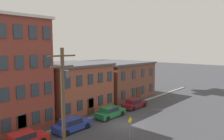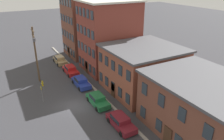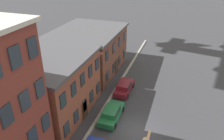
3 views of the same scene
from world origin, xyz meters
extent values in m
plane|color=#38383D|center=(0.00, 0.00, 0.00)|extent=(200.00, 200.00, 0.00)
cube|color=#9E998E|center=(0.00, 4.50, 0.08)|extent=(56.00, 0.36, 0.16)
cube|color=#2D3842|center=(-9.64, 5.94, 7.78)|extent=(0.90, 0.10, 1.40)
cube|color=#2D3842|center=(-8.02, 5.94, 4.67)|extent=(0.90, 0.10, 1.40)
cube|color=#2D3842|center=(-8.02, 5.94, 7.78)|extent=(0.90, 0.10, 1.40)
cube|color=#2D3842|center=(-8.02, 5.94, 10.89)|extent=(0.90, 0.10, 1.40)
cube|color=#2D3842|center=(-6.40, 5.94, 4.67)|extent=(0.90, 0.10, 1.40)
cube|color=#2D3842|center=(-6.40, 5.94, 7.78)|extent=(0.90, 0.10, 1.40)
cube|color=#2D3842|center=(-6.40, 5.94, 10.89)|extent=(0.90, 0.10, 1.40)
cube|color=brown|center=(0.22, 11.06, 3.30)|extent=(9.80, 10.12, 6.59)
cube|color=#4C4C51|center=(0.22, 11.06, 6.74)|extent=(10.30, 10.62, 0.30)
cube|color=#2D3842|center=(-3.70, 5.94, 1.65)|extent=(0.90, 0.10, 1.40)
cube|color=#2D3842|center=(-3.70, 5.94, 4.94)|extent=(0.90, 0.10, 1.40)
cube|color=#2D3842|center=(-1.74, 5.94, 1.65)|extent=(0.90, 0.10, 1.40)
cube|color=#2D3842|center=(-1.74, 5.94, 4.94)|extent=(0.90, 0.10, 1.40)
cube|color=#2D3842|center=(0.22, 5.94, 1.65)|extent=(0.90, 0.10, 1.40)
cube|color=#2D3842|center=(0.22, 5.94, 4.94)|extent=(0.90, 0.10, 1.40)
cube|color=#2D3842|center=(2.18, 5.94, 1.65)|extent=(0.90, 0.10, 1.40)
cube|color=#2D3842|center=(2.18, 5.94, 4.94)|extent=(0.90, 0.10, 1.40)
cube|color=#2D3842|center=(4.13, 5.94, 1.65)|extent=(0.90, 0.10, 1.40)
cube|color=#2D3842|center=(4.13, 5.94, 4.94)|extent=(0.90, 0.10, 1.40)
cube|color=#472D1E|center=(0.22, 5.94, 1.10)|extent=(1.10, 0.10, 2.20)
cube|color=brown|center=(11.76, 10.62, 3.10)|extent=(11.40, 9.23, 6.21)
cube|color=#4C4C51|center=(11.76, 10.62, 6.36)|extent=(11.90, 9.73, 0.30)
cube|color=#2D3842|center=(7.48, 5.94, 1.55)|extent=(0.90, 0.10, 1.40)
cube|color=#2D3842|center=(7.48, 5.94, 4.66)|extent=(0.90, 0.10, 1.40)
cube|color=#2D3842|center=(10.33, 5.94, 1.55)|extent=(0.90, 0.10, 1.40)
cube|color=#2D3842|center=(10.33, 5.94, 4.66)|extent=(0.90, 0.10, 1.40)
cube|color=#2D3842|center=(13.18, 5.94, 1.55)|extent=(0.90, 0.10, 1.40)
cube|color=#2D3842|center=(13.18, 5.94, 4.66)|extent=(0.90, 0.10, 1.40)
cube|color=#2D3842|center=(16.03, 5.94, 1.55)|extent=(0.90, 0.10, 1.40)
cube|color=#2D3842|center=(16.03, 5.94, 4.66)|extent=(0.90, 0.10, 1.40)
cube|color=#472D1E|center=(11.76, 5.94, 1.10)|extent=(1.10, 0.10, 2.20)
cube|color=#1E6638|center=(1.09, 3.07, 0.53)|extent=(4.40, 1.80, 0.70)
cube|color=#1E6638|center=(0.89, 3.07, 1.15)|extent=(2.20, 1.51, 0.55)
cube|color=#1E232D|center=(0.89, 3.07, 1.15)|extent=(2.02, 1.58, 0.48)
cylinder|color=black|center=(2.54, 3.92, 0.33)|extent=(0.66, 0.22, 0.66)
cylinder|color=black|center=(2.54, 2.22, 0.33)|extent=(0.66, 0.22, 0.66)
cylinder|color=black|center=(-0.36, 3.92, 0.33)|extent=(0.66, 0.22, 0.66)
cylinder|color=black|center=(-0.36, 2.22, 0.33)|extent=(0.66, 0.22, 0.66)
cube|color=maroon|center=(6.89, 3.29, 0.53)|extent=(4.40, 1.80, 0.70)
cube|color=maroon|center=(6.69, 3.29, 1.15)|extent=(2.20, 1.51, 0.55)
cube|color=#1E232D|center=(6.69, 3.29, 1.15)|extent=(2.02, 1.58, 0.48)
cylinder|color=black|center=(8.34, 4.14, 0.33)|extent=(0.66, 0.22, 0.66)
cylinder|color=black|center=(8.34, 2.44, 0.33)|extent=(0.66, 0.22, 0.66)
cylinder|color=black|center=(5.44, 4.14, 0.33)|extent=(0.66, 0.22, 0.66)
cylinder|color=black|center=(5.44, 2.44, 0.33)|extent=(0.66, 0.22, 0.66)
camera|label=1|loc=(-20.01, -15.87, 9.31)|focal=35.00mm
camera|label=2|loc=(24.75, -7.83, 16.31)|focal=35.00mm
camera|label=3|loc=(-17.30, -3.28, 16.06)|focal=35.00mm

